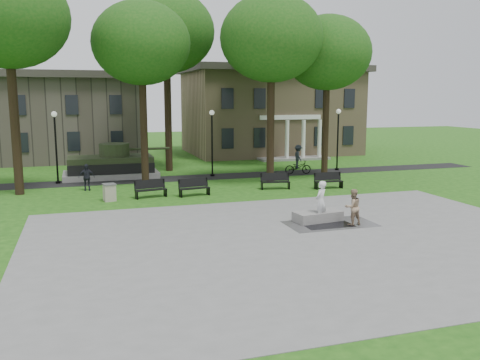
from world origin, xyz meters
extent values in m
plane|color=#1A4A11|center=(0.00, 0.00, 0.00)|extent=(120.00, 120.00, 0.00)
cube|color=gray|center=(0.00, -5.00, 0.01)|extent=(22.00, 16.00, 0.02)
cube|color=black|center=(0.00, 12.00, 0.01)|extent=(44.00, 2.60, 0.01)
cube|color=#9E8460|center=(10.00, 26.00, 4.00)|extent=(16.00, 11.00, 8.00)
cube|color=#38332D|center=(10.00, 26.00, 8.30)|extent=(17.00, 12.00, 0.60)
cube|color=silver|center=(10.00, 20.50, 3.80)|extent=(6.00, 0.30, 0.40)
cube|color=#4C443D|center=(-11.00, 26.50, 3.60)|extent=(15.00, 10.00, 7.20)
cylinder|color=black|center=(-12.00, 9.00, 4.48)|extent=(0.52, 0.52, 8.96)
ellipsoid|color=#154B11|center=(-12.00, 9.00, 10.08)|extent=(6.80, 6.80, 5.78)
cylinder|color=black|center=(-4.50, 10.50, 4.00)|extent=(0.48, 0.48, 8.00)
ellipsoid|color=#154B11|center=(-4.50, 10.50, 9.00)|extent=(6.20, 6.20, 5.27)
cylinder|color=black|center=(3.50, 8.50, 4.16)|extent=(0.50, 0.50, 8.32)
ellipsoid|color=#154B11|center=(3.50, 8.50, 9.36)|extent=(6.60, 6.60, 5.61)
cylinder|color=black|center=(8.00, 9.50, 3.84)|extent=(0.46, 0.46, 7.68)
ellipsoid|color=#154B11|center=(8.00, 9.50, 8.64)|extent=(6.00, 6.00, 5.10)
cylinder|color=black|center=(-2.00, 16.00, 4.64)|extent=(0.54, 0.54, 9.28)
ellipsoid|color=#154B11|center=(-2.00, 16.00, 10.44)|extent=(7.20, 7.20, 6.12)
cylinder|color=black|center=(6.50, 16.50, 4.32)|extent=(0.50, 0.50, 8.64)
ellipsoid|color=#154B11|center=(6.50, 16.50, 9.72)|extent=(6.40, 6.40, 5.44)
cylinder|color=black|center=(-10.00, 12.30, 2.20)|extent=(0.12, 0.12, 4.40)
sphere|color=silver|center=(-10.00, 12.30, 4.55)|extent=(0.36, 0.36, 0.36)
cylinder|color=black|center=(-10.00, 12.30, 0.08)|extent=(0.32, 0.32, 0.16)
cylinder|color=black|center=(0.50, 12.30, 2.20)|extent=(0.12, 0.12, 4.40)
sphere|color=silver|center=(0.50, 12.30, 4.55)|extent=(0.36, 0.36, 0.36)
cylinder|color=black|center=(0.50, 12.30, 0.08)|extent=(0.32, 0.32, 0.16)
cylinder|color=black|center=(10.50, 12.30, 2.20)|extent=(0.12, 0.12, 4.40)
sphere|color=silver|center=(10.50, 12.30, 4.55)|extent=(0.36, 0.36, 0.36)
cylinder|color=black|center=(10.50, 12.30, 0.08)|extent=(0.32, 0.32, 0.16)
cube|color=gray|center=(-6.50, 14.00, 0.20)|extent=(6.50, 3.40, 0.40)
cube|color=#27311A|center=(-6.50, 14.00, 0.95)|extent=(5.80, 2.80, 1.10)
cube|color=black|center=(-6.50, 12.65, 0.75)|extent=(5.80, 0.35, 0.70)
cube|color=black|center=(-6.50, 15.35, 0.75)|extent=(5.80, 0.35, 0.70)
cylinder|color=#27311A|center=(-6.20, 14.00, 1.95)|extent=(2.10, 2.10, 0.90)
cylinder|color=#27311A|center=(-3.90, 14.00, 1.95)|extent=(3.20, 0.18, 0.18)
cube|color=black|center=(1.89, -3.04, 0.02)|extent=(2.20, 1.20, 0.00)
cube|color=gray|center=(1.78, -2.19, 0.24)|extent=(2.31, 1.28, 0.45)
cube|color=brown|center=(1.56, -2.30, 0.06)|extent=(0.80, 0.42, 0.07)
imported|color=silver|center=(1.81, -2.39, 0.97)|extent=(0.83, 0.78, 1.90)
imported|color=#9E8366|center=(2.94, -3.28, 0.83)|extent=(0.83, 0.66, 1.62)
imported|color=black|center=(-8.21, 9.16, 0.81)|extent=(0.97, 0.44, 1.62)
imported|color=black|center=(6.81, 11.41, 0.52)|extent=(2.03, 0.90, 1.03)
imported|color=#21262C|center=(6.81, 11.41, 1.31)|extent=(0.76, 1.17, 1.72)
cube|color=black|center=(-4.78, 5.68, 0.45)|extent=(1.85, 0.78, 0.05)
cube|color=black|center=(-4.78, 5.90, 0.75)|extent=(1.80, 0.49, 0.50)
cube|color=black|center=(-5.63, 5.68, 0.23)|extent=(0.14, 0.45, 0.45)
cube|color=black|center=(-3.93, 5.68, 0.23)|extent=(0.14, 0.45, 0.45)
cube|color=black|center=(-2.32, 5.44, 0.45)|extent=(1.85, 0.71, 0.05)
cube|color=black|center=(-2.32, 5.66, 0.75)|extent=(1.80, 0.41, 0.50)
cube|color=black|center=(-3.17, 5.44, 0.23)|extent=(0.12, 0.45, 0.45)
cube|color=black|center=(-1.47, 5.44, 0.23)|extent=(0.12, 0.45, 0.45)
cube|color=black|center=(2.93, 6.07, 0.45)|extent=(1.85, 0.76, 0.05)
cube|color=black|center=(2.93, 6.29, 0.75)|extent=(1.80, 0.47, 0.50)
cube|color=black|center=(2.08, 6.07, 0.23)|extent=(0.14, 0.45, 0.45)
cube|color=black|center=(3.78, 6.07, 0.23)|extent=(0.14, 0.45, 0.45)
cube|color=black|center=(6.18, 5.28, 0.45)|extent=(1.82, 0.53, 0.05)
cube|color=black|center=(6.18, 5.50, 0.75)|extent=(1.80, 0.23, 0.50)
cube|color=black|center=(5.33, 5.28, 0.23)|extent=(0.08, 0.45, 0.45)
cube|color=black|center=(7.03, 5.28, 0.23)|extent=(0.08, 0.45, 0.45)
cube|color=#A59C88|center=(-7.07, 5.46, 0.45)|extent=(0.70, 0.70, 0.90)
cube|color=#4C4C4C|center=(-7.07, 5.46, 0.93)|extent=(0.77, 0.77, 0.06)
camera|label=1|loc=(-8.42, -22.77, 5.66)|focal=38.00mm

